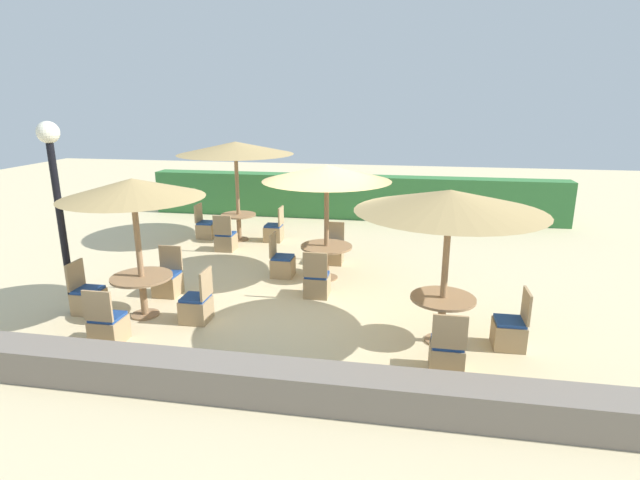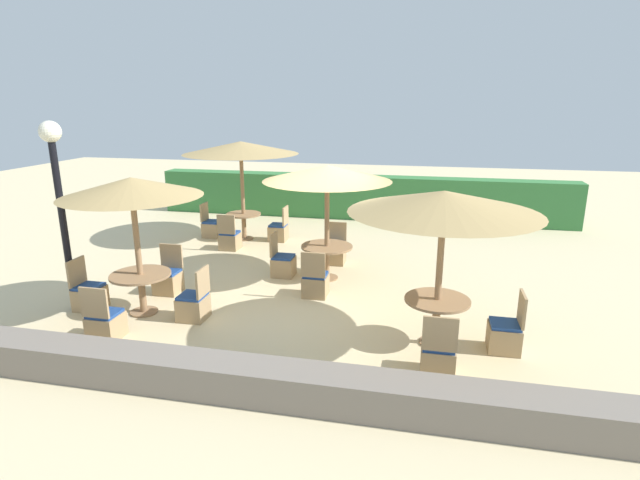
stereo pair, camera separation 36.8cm
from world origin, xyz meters
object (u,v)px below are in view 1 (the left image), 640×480
Objects in this scene: round_table_back_left at (239,221)px; patio_chair_center_south at (317,283)px; patio_chair_back_left_south at (226,240)px; patio_chair_center_west at (282,264)px; parasol_front_left at (132,189)px; patio_chair_front_left_north at (168,282)px; parasol_center at (327,173)px; patio_chair_front_right_south at (447,354)px; round_table_center at (326,253)px; patio_chair_back_left_west at (206,228)px; patio_chair_center_north at (333,252)px; patio_chair_front_left_west at (88,298)px; patio_chair_back_left_east at (274,231)px; patio_chair_front_left_east at (197,307)px; parasol_back_left at (235,148)px; round_table_front_left at (142,285)px; round_table_front_right at (442,308)px; lamp_post at (55,181)px; patio_chair_front_right_east at (510,331)px; parasol_front_right at (450,201)px; patio_chair_front_left_south at (108,327)px.

round_table_back_left is 4.53m from patio_chair_center_south.
patio_chair_center_west is at bearing -40.91° from patio_chair_back_left_south.
parasol_front_left is at bearing -153.44° from patio_chair_center_south.
parasol_center reaches higher than patio_chair_front_left_north.
patio_chair_front_right_south is 0.87× the size of round_table_center.
patio_chair_back_left_west is 1.00× the size of patio_chair_center_north.
patio_chair_center_south is at bearing 110.59° from patio_chair_front_left_west.
patio_chair_back_left_east is at bearing -161.57° from patio_chair_center_west.
patio_chair_front_right_south reaches higher than round_table_center.
patio_chair_front_right_south is 1.00× the size of patio_chair_center_north.
patio_chair_front_right_south is 4.10m from round_table_center.
patio_chair_front_left_east is 5.56m from parasol_back_left.
patio_chair_back_left_south and patio_chair_center_west have the same top height.
patio_chair_center_west reaches higher than round_table_front_left.
patio_chair_front_left_west is (-6.09, 0.05, -0.31)m from round_table_front_right.
lamp_post is 2.68m from patio_chair_front_left_north.
patio_chair_front_right_south is 5.49m from patio_chair_front_left_north.
patio_chair_front_right_south is at bearing -44.67° from patio_chair_back_left_south.
round_table_back_left is (0.03, 4.97, -1.71)m from parasol_front_left.
round_table_back_left is (-6.03, 5.08, 0.27)m from patio_chair_front_right_east.
patio_chair_front_right_south is at bearing -11.22° from parasol_front_left.
parasol_back_left is 3.24× the size of round_table_back_left.
patio_chair_center_north is (-2.23, 3.56, -1.97)m from parasol_front_right.
round_table_back_left is 1.00× the size of patio_chair_back_left_west.
round_table_back_left is at bearing -28.47° from patio_chair_center_north.
round_table_front_right is at bearing -48.60° from round_table_center.
patio_chair_center_west is (2.80, -2.63, 0.00)m from patio_chair_back_left_west.
patio_chair_front_left_north is 0.36× the size of parasol_center.
parasol_back_left is 2.38m from patio_chair_back_left_west.
lamp_post is 1.37× the size of parasol_front_left.
lamp_post reaches higher than parasol_back_left.
patio_chair_back_left_south is (0.02, 3.99, -1.98)m from parasol_front_left.
patio_chair_front_left_south is 1.00× the size of round_table_back_left.
round_table_center is at bearing -42.42° from round_table_back_left.
parasol_center is at bearing 50.41° from patio_chair_front_left_south.
patio_chair_back_left_south reaches higher than round_table_front_left.
lamp_post reaches higher than parasol_front_left.
patio_chair_back_left_south is at bearing 42.72° from patio_chair_back_left_west.
parasol_front_left is at bearing 168.78° from patio_chair_front_right_south.
patio_chair_front_left_south is (-6.10, -0.93, 0.00)m from patio_chair_front_right_east.
patio_chair_front_left_south is (-5.07, -0.94, -0.31)m from round_table_front_right.
patio_chair_front_left_north is at bearing 79.88° from patio_chair_front_right_east.
patio_chair_front_left_south and patio_chair_front_left_north have the same top height.
patio_chair_center_south reaches higher than round_table_front_right.
patio_chair_back_left_south is 1.39m from patio_chair_back_left_west.
patio_chair_center_south is at bearing -153.36° from patio_chair_back_left_east.
parasol_center is (2.81, -1.57, 1.96)m from patio_chair_back_left_south.
round_table_back_left is (0.03, 4.97, -0.04)m from round_table_front_left.
patio_chair_back_left_west is at bearing 53.81° from patio_chair_front_right_east.
parasol_center reaches higher than patio_chair_center_west.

